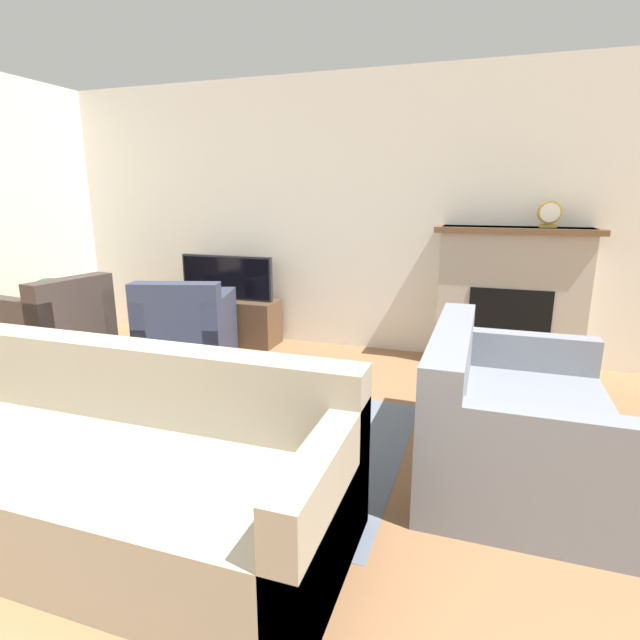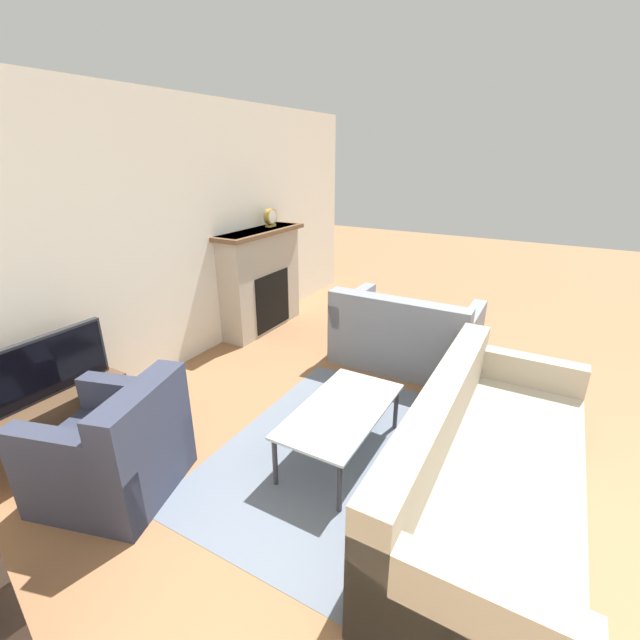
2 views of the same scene
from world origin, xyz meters
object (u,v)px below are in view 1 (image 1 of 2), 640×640
Objects in this scene: armchair_by_window at (55,330)px; coffee_table at (228,382)px; tv at (227,277)px; armchair_accent at (187,333)px; potted_plant at (51,304)px; mantel_clock at (549,214)px; couch_sectional at (112,471)px; couch_loveseat at (509,424)px.

armchair_by_window is 0.85× the size of coffee_table.
tv reaches higher than armchair_accent.
potted_plant is (-0.33, 0.30, 0.16)m from armchair_by_window.
tv is at bearing 118.80° from coffee_table.
armchair_accent reaches higher than coffee_table.
armchair_by_window and armchair_accent have the same top height.
armchair_by_window is at bearing -164.73° from mantel_clock.
couch_sectional is 2.12m from couch_loveseat.
couch_sectional is at bearing -71.33° from tv.
mantel_clock is (4.68, 0.89, 0.94)m from potted_plant.
potted_plant is at bearing 140.23° from couch_sectional.
mantel_clock is (4.36, 1.19, 1.10)m from armchair_by_window.
couch_sectional is 1.04m from coffee_table.
coffee_table is at bearing -61.20° from tv.
coffee_table is 1.51× the size of potted_plant.
potted_plant is (-1.61, -0.78, -0.24)m from tv.
mantel_clock is at bearing 45.12° from coffee_table.
tv is 3.14m from couch_sectional.
mantel_clock is at bearing 2.13° from tv.
couch_sectional and couch_loveseat have the same top height.
potted_plant is at bearing 156.89° from coffee_table.
armchair_accent is 3.40m from mantel_clock.
couch_sectional is 2.32× the size of armchair_accent.
couch_sectional is 3.86m from mantel_clock.
armchair_accent is 4.46× the size of mantel_clock.
armchair_by_window reaches higher than coffee_table.
couch_loveseat reaches higher than coffee_table.
tv is 1.72m from armchair_by_window.
tv is 3.36m from couch_loveseat.
tv is 1.80m from potted_plant.
mantel_clock is (2.02, 2.03, 1.04)m from coffee_table.
potted_plant is at bearing -15.96° from armchair_accent.
armchair_by_window is 1.28× the size of potted_plant.
armchair_accent is at bearing 69.53° from couch_loveseat.
couch_loveseat is 1.75m from coffee_table.
potted_plant is at bearing -169.19° from mantel_clock.
couch_loveseat is 4.53m from potted_plant.
couch_loveseat reaches higher than potted_plant.
mantel_clock reaches higher than potted_plant.
tv reaches higher than couch_loveseat.
tv reaches higher than couch_sectional.
couch_sectional is 10.36× the size of mantel_clock.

